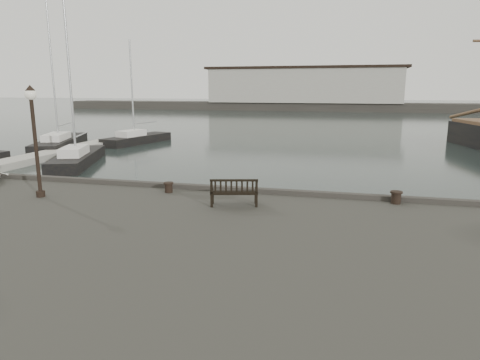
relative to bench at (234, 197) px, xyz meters
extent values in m
plane|color=black|center=(0.58, 2.11, -1.85)|extent=(400.00, 400.00, 0.00)
cube|color=#A9A89C|center=(-19.42, 12.11, -1.60)|extent=(2.00, 24.00, 0.50)
cube|color=#383530|center=(0.58, 94.11, -0.85)|extent=(140.00, 8.00, 2.00)
cube|color=#A9A89C|center=(-7.42, 94.11, 4.15)|extent=(46.00, 9.00, 8.00)
cube|color=black|center=(-7.42, 94.11, 8.45)|extent=(48.00, 9.50, 0.60)
cube|color=black|center=(-0.01, 0.03, 0.15)|extent=(1.69, 0.93, 0.04)
cube|color=black|center=(0.05, -0.20, 0.39)|extent=(1.56, 0.46, 0.48)
cube|color=black|center=(-0.01, 0.03, -0.07)|extent=(1.57, 0.83, 0.44)
cylinder|color=black|center=(-2.91, 1.19, -0.10)|extent=(0.49, 0.49, 0.39)
cylinder|color=black|center=(5.36, 1.61, -0.08)|extent=(0.51, 0.51, 0.43)
cylinder|color=black|center=(-7.20, -0.58, 1.50)|extent=(0.13, 0.13, 3.59)
cylinder|color=black|center=(-7.20, -0.58, -0.18)|extent=(0.31, 0.31, 0.22)
sphere|color=silver|center=(-7.20, -0.58, 3.40)|extent=(0.40, 0.40, 0.40)
cone|color=black|center=(-7.20, -0.58, 3.63)|extent=(0.34, 0.34, 0.20)
cube|color=black|center=(-22.73, 21.41, -1.75)|extent=(6.30, 11.34, 1.40)
cube|color=silver|center=(-22.73, 21.41, -0.75)|extent=(2.91, 4.24, 0.60)
cylinder|color=#B2B5B7|center=(-22.73, 21.41, 5.57)|extent=(0.16, 0.16, 13.25)
cube|color=black|center=(-15.47, 13.58, -1.75)|extent=(5.24, 9.26, 1.40)
cube|color=silver|center=(-15.47, 13.58, -0.75)|extent=(2.47, 3.48, 0.60)
cylinder|color=#B2B5B7|center=(-15.47, 13.58, 4.39)|extent=(0.16, 0.16, 10.89)
cube|color=black|center=(-16.91, 25.59, -1.75)|extent=(4.07, 8.56, 1.40)
cube|color=silver|center=(-16.91, 25.59, -0.75)|extent=(2.09, 3.16, 0.60)
cylinder|color=#B2B5B7|center=(-16.91, 25.59, 3.54)|extent=(0.16, 0.16, 9.20)
camera|label=1|loc=(3.61, -13.55, 3.61)|focal=32.00mm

